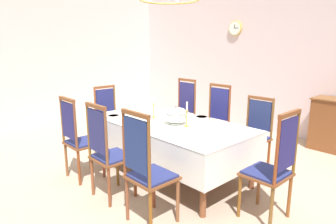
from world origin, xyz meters
The scene contains 22 objects.
ground centered at (0.00, 0.00, -0.02)m, with size 8.22×5.91×0.04m, color tan.
back_wall centered at (0.00, 2.99, 1.51)m, with size 8.22×0.08×3.03m, color beige.
left_wall centered at (-4.15, 0.00, 1.51)m, with size 0.08×5.91×3.03m, color beige.
dining_table centered at (0.00, -0.06, 0.68)m, with size 2.26×1.15×0.76m.
tablecloth centered at (0.00, -0.06, 0.65)m, with size 2.28×1.17×0.41m.
chair_south_a centered at (-0.73, -1.03, 0.59)m, with size 0.44×0.42×1.14m.
chair_north_a centered at (-0.73, 0.93, 0.61)m, with size 0.44×0.42×1.20m.
chair_south_b centered at (0.00, -1.04, 0.59)m, with size 0.44×0.42×1.16m.
chair_north_b centered at (0.00, 0.93, 0.60)m, with size 0.44×0.42×1.18m.
chair_south_c centered at (0.72, -1.04, 0.61)m, with size 0.44×0.42×1.20m.
chair_north_c centered at (0.72, 0.92, 0.57)m, with size 0.44×0.42×1.07m.
chair_head_west centered at (-1.53, -0.06, 0.57)m, with size 0.42×0.44×1.09m.
chair_head_east centered at (1.54, -0.06, 0.60)m, with size 0.42×0.44×1.18m.
soup_tureen centered at (0.13, -0.06, 0.88)m, with size 0.31×0.31×0.24m.
candlestick_west centered at (-0.33, -0.06, 0.88)m, with size 0.07×0.07×0.32m.
candlestick_east centered at (0.33, -0.06, 0.89)m, with size 0.07×0.07×0.33m.
bowl_near_left centered at (-0.70, -0.49, 0.78)m, with size 0.18×0.18×0.04m.
bowl_near_right centered at (0.20, 0.39, 0.78)m, with size 0.19×0.19×0.04m.
bowl_far_left centered at (-0.87, 0.38, 0.78)m, with size 0.16×0.16×0.03m.
spoon_primary centered at (-0.83, -0.47, 0.76)m, with size 0.06×0.17×0.01m.
spoon_secondary centered at (0.33, 0.42, 0.76)m, with size 0.06×0.17×0.01m.
mounted_clock centered at (-1.08, 2.92, 2.14)m, with size 0.32×0.06×0.32m.
Camera 1 is at (2.87, -2.74, 1.80)m, focal length 31.82 mm.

